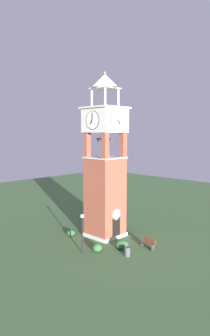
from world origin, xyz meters
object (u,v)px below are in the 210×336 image
park_bench (148,243)px  trash_bin (127,252)px  clock_tower (105,171)px  lamp_post (82,226)px

park_bench → trash_bin: size_ratio=2.07×
clock_tower → trash_bin: clock_tower is taller
park_bench → trash_bin: park_bench is taller
clock_tower → lamp_post: size_ratio=4.67×
park_bench → trash_bin: bearing=177.1°
park_bench → trash_bin: (-2.81, 0.14, -0.08)m
park_bench → lamp_post: size_ratio=0.47×
park_bench → lamp_post: 6.47m
lamp_post → trash_bin: bearing=-54.9°
clock_tower → trash_bin: size_ratio=20.77×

